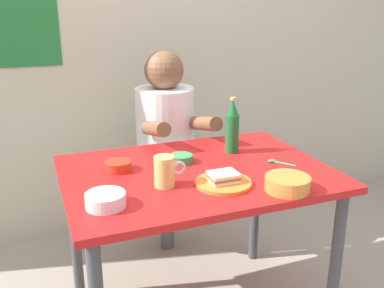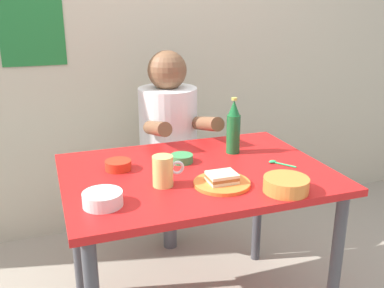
{
  "view_description": "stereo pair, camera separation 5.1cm",
  "coord_description": "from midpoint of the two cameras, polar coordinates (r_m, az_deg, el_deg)",
  "views": [
    {
      "loc": [
        -0.63,
        -1.58,
        1.42
      ],
      "look_at": [
        0.0,
        0.05,
        0.84
      ],
      "focal_mm": 40.82,
      "sensor_mm": 36.0,
      "label": 1
    },
    {
      "loc": [
        -0.58,
        -1.6,
        1.42
      ],
      "look_at": [
        0.0,
        0.05,
        0.84
      ],
      "focal_mm": 40.82,
      "sensor_mm": 36.0,
      "label": 2
    }
  ],
  "objects": [
    {
      "name": "plate_orange",
      "position": [
        1.69,
        4.79,
        -5.15
      ],
      "size": [
        0.22,
        0.22,
        0.01
      ],
      "primitive_type": "cylinder",
      "color": "orange",
      "rests_on": "dining_table"
    },
    {
      "name": "sauce_bowl_chili",
      "position": [
        1.85,
        -8.84,
        -2.69
      ],
      "size": [
        0.11,
        0.11,
        0.04
      ],
      "color": "red",
      "rests_on": "dining_table"
    },
    {
      "name": "wall_back",
      "position": [
        2.71,
        -6.79,
        15.67
      ],
      "size": [
        4.4,
        0.09,
        2.6
      ],
      "color": "#BCB299",
      "rests_on": "ground"
    },
    {
      "name": "rice_bowl_white",
      "position": [
        1.55,
        -10.66,
        -6.98
      ],
      "size": [
        0.14,
        0.14,
        0.05
      ],
      "color": "silver",
      "rests_on": "dining_table"
    },
    {
      "name": "sandwich",
      "position": [
        1.68,
        4.81,
        -4.37
      ],
      "size": [
        0.11,
        0.09,
        0.04
      ],
      "color": "beige",
      "rests_on": "plate_orange"
    },
    {
      "name": "dip_bowl_green",
      "position": [
        1.92,
        -0.59,
        -1.85
      ],
      "size": [
        0.1,
        0.1,
        0.03
      ],
      "color": "#388C4C",
      "rests_on": "dining_table"
    },
    {
      "name": "stool",
      "position": [
        2.56,
        -2.4,
        -6.46
      ],
      "size": [
        0.34,
        0.34,
        0.45
      ],
      "color": "#4C4C51",
      "rests_on": "ground"
    },
    {
      "name": "person_seated",
      "position": [
        2.4,
        -2.45,
        2.49
      ],
      "size": [
        0.33,
        0.56,
        0.72
      ],
      "color": "white",
      "rests_on": "stool"
    },
    {
      "name": "soup_bowl_orange",
      "position": [
        1.67,
        13.06,
        -5.11
      ],
      "size": [
        0.17,
        0.17,
        0.05
      ],
      "color": "orange",
      "rests_on": "dining_table"
    },
    {
      "name": "spoon",
      "position": [
        1.94,
        11.83,
        -2.42
      ],
      "size": [
        0.08,
        0.1,
        0.01
      ],
      "color": "#26A559",
      "rests_on": "dining_table"
    },
    {
      "name": "dining_table",
      "position": [
        1.87,
        1.3,
        -6.09
      ],
      "size": [
        1.1,
        0.8,
        0.74
      ],
      "color": "red",
      "rests_on": "ground"
    },
    {
      "name": "beer_bottle",
      "position": [
        2.02,
        6.16,
        2.07
      ],
      "size": [
        0.06,
        0.06,
        0.26
      ],
      "color": "#19602D",
      "rests_on": "dining_table"
    },
    {
      "name": "beer_mug",
      "position": [
        1.67,
        -2.86,
        -3.54
      ],
      "size": [
        0.13,
        0.08,
        0.12
      ],
      "color": "#D1BC66",
      "rests_on": "dining_table"
    }
  ]
}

